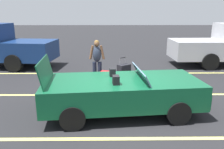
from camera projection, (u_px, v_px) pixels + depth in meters
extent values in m
plane|color=black|center=(121.00, 112.00, 6.24)|extent=(80.00, 80.00, 0.00)
cube|color=#EAE066|center=(124.00, 139.00, 4.94)|extent=(18.00, 0.12, 0.01)
cube|color=#EAE066|center=(119.00, 95.00, 7.54)|extent=(18.00, 0.12, 0.01)
cube|color=#EAE066|center=(117.00, 73.00, 10.14)|extent=(18.00, 0.12, 0.01)
cube|color=#0F4C2D|center=(122.00, 91.00, 6.07)|extent=(4.26, 2.17, 0.64)
cube|color=#0F4C2D|center=(173.00, 93.00, 6.25)|extent=(1.48, 1.80, 0.38)
cube|color=slate|center=(141.00, 74.00, 6.00)|extent=(0.34, 1.56, 0.31)
cube|color=black|center=(112.00, 72.00, 6.29)|extent=(0.18, 0.24, 0.22)
cube|color=black|center=(116.00, 80.00, 5.58)|extent=(0.18, 0.24, 0.22)
cube|color=#0F4C2D|center=(45.00, 72.00, 5.70)|extent=(0.32, 1.51, 0.63)
cylinder|color=black|center=(158.00, 90.00, 7.07)|extent=(0.62, 0.28, 0.60)
cylinder|color=black|center=(178.00, 113.00, 5.52)|extent=(0.62, 0.28, 0.60)
cylinder|color=black|center=(76.00, 94.00, 6.79)|extent=(0.62, 0.28, 0.60)
cylinder|color=black|center=(73.00, 118.00, 5.25)|extent=(0.62, 0.28, 0.60)
cube|color=black|center=(124.00, 74.00, 8.66)|extent=(0.55, 0.52, 0.74)
cube|color=black|center=(126.00, 76.00, 8.56)|extent=(0.31, 0.25, 0.41)
cylinder|color=gray|center=(125.00, 60.00, 8.66)|extent=(0.03, 0.03, 0.25)
cylinder|color=gray|center=(120.00, 61.00, 8.50)|extent=(0.03, 0.03, 0.25)
cylinder|color=black|center=(123.00, 58.00, 8.55)|extent=(0.23, 0.18, 0.03)
sphere|color=black|center=(125.00, 81.00, 8.93)|extent=(0.04, 0.04, 0.04)
sphere|color=black|center=(119.00, 83.00, 8.73)|extent=(0.04, 0.04, 0.04)
cube|color=red|center=(106.00, 80.00, 8.14)|extent=(0.46, 0.36, 0.62)
sphere|color=black|center=(111.00, 87.00, 8.26)|extent=(0.04, 0.04, 0.04)
sphere|color=black|center=(104.00, 86.00, 8.34)|extent=(0.04, 0.04, 0.04)
ellipsoid|color=orange|center=(90.00, 87.00, 7.80)|extent=(0.69, 0.63, 0.30)
torus|color=black|center=(90.00, 82.00, 7.75)|extent=(0.52, 0.52, 0.02)
cylinder|color=#1E2338|center=(100.00, 72.00, 8.72)|extent=(0.16, 0.16, 0.82)
cylinder|color=#1E2338|center=(95.00, 72.00, 8.73)|extent=(0.16, 0.16, 0.82)
ellipsoid|color=#2D384C|center=(97.00, 54.00, 8.54)|extent=(0.33, 0.24, 0.60)
sphere|color=brown|center=(97.00, 44.00, 8.43)|extent=(0.21, 0.21, 0.21)
sphere|color=olive|center=(97.00, 42.00, 8.42)|extent=(0.18, 0.18, 0.18)
cylinder|color=brown|center=(102.00, 52.00, 8.51)|extent=(0.20, 0.10, 0.53)
cylinder|color=brown|center=(91.00, 52.00, 8.53)|extent=(0.20, 0.10, 0.53)
cube|color=navy|center=(29.00, 50.00, 11.02)|extent=(2.59, 2.15, 0.90)
cylinder|color=black|center=(14.00, 63.00, 10.31)|extent=(0.83, 0.37, 0.80)
cylinder|color=black|center=(31.00, 56.00, 12.04)|extent=(0.83, 0.37, 0.80)
cube|color=#B2B2B7|center=(196.00, 49.00, 11.33)|extent=(2.45, 1.96, 0.90)
cylinder|color=black|center=(195.00, 55.00, 12.34)|extent=(0.81, 0.30, 0.80)
cylinder|color=black|center=(210.00, 62.00, 10.60)|extent=(0.81, 0.30, 0.80)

